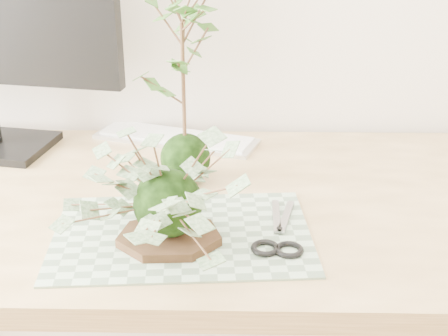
{
  "coord_description": "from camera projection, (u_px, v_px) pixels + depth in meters",
  "views": [
    {
      "loc": [
        0.02,
        0.18,
        1.27
      ],
      "look_at": [
        0.0,
        1.14,
        0.84
      ],
      "focal_mm": 50.0,
      "sensor_mm": 36.0,
      "label": 1
    }
  ],
  "objects": [
    {
      "name": "scissors",
      "position": [
        280.0,
        241.0,
        1.01
      ],
      "size": [
        0.09,
        0.19,
        0.01
      ],
      "rotation": [
        0.0,
        0.0,
        -0.12
      ],
      "color": "gray",
      "rests_on": "cutting_mat"
    },
    {
      "name": "maple_kokedama",
      "position": [
        182.0,
        37.0,
        1.13
      ],
      "size": [
        0.22,
        0.22,
        0.41
      ],
      "rotation": [
        0.0,
        0.0,
        0.02
      ],
      "color": "black",
      "rests_on": "desk"
    },
    {
      "name": "keyboard",
      "position": [
        176.0,
        138.0,
        1.44
      ],
      "size": [
        0.39,
        0.23,
        0.01
      ],
      "rotation": [
        0.0,
        0.0,
        -0.33
      ],
      "color": "silver",
      "rests_on": "desk"
    },
    {
      "name": "ivy_kokedama",
      "position": [
        167.0,
        173.0,
        0.97
      ],
      "size": [
        0.36,
        0.36,
        0.22
      ],
      "rotation": [
        0.0,
        0.0,
        0.19
      ],
      "color": "black",
      "rests_on": "stone_dish"
    },
    {
      "name": "stone_dish",
      "position": [
        169.0,
        238.0,
        1.02
      ],
      "size": [
        0.19,
        0.19,
        0.01
      ],
      "primitive_type": "cylinder",
      "rotation": [
        0.0,
        0.0,
        0.06
      ],
      "color": "black",
      "rests_on": "cutting_mat"
    },
    {
      "name": "cutting_mat",
      "position": [
        182.0,
        234.0,
        1.05
      ],
      "size": [
        0.45,
        0.32,
        0.0
      ],
      "primitive_type": "cube",
      "rotation": [
        0.0,
        0.0,
        0.08
      ],
      "color": "#5A7258",
      "rests_on": "desk"
    },
    {
      "name": "desk",
      "position": [
        192.0,
        237.0,
        1.22
      ],
      "size": [
        1.6,
        0.7,
        0.74
      ],
      "color": "tan",
      "rests_on": "ground_plane"
    }
  ]
}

